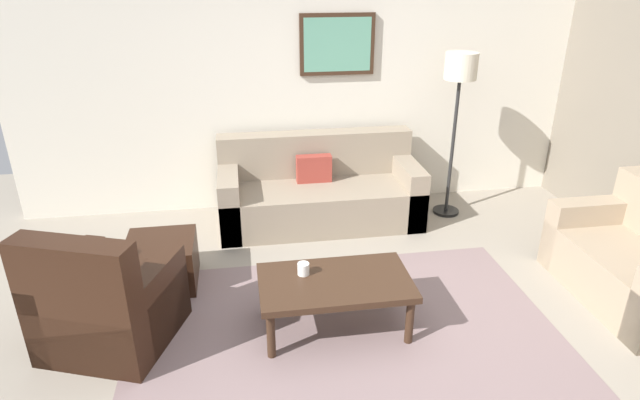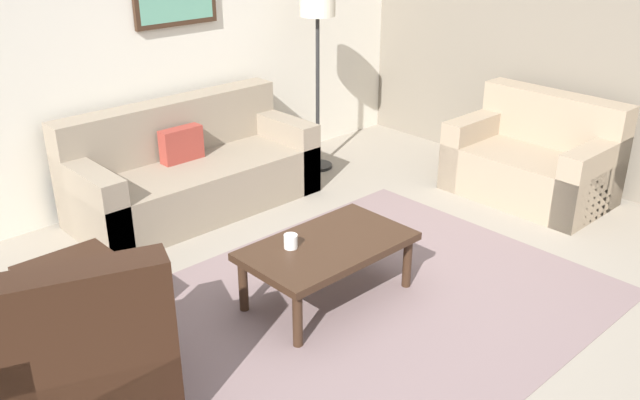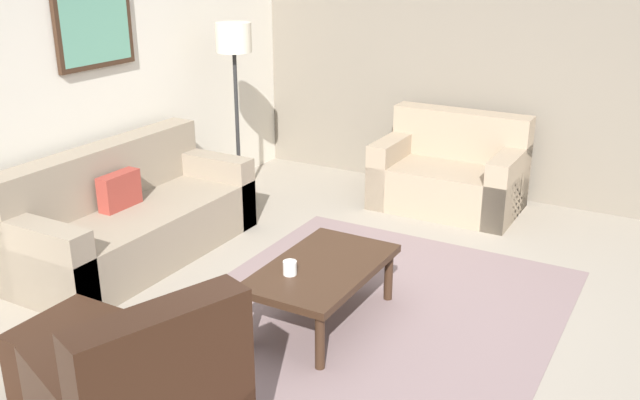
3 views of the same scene
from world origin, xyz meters
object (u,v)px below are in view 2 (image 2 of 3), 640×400
(couch_main, at_px, (189,172))
(lamp_standing, at_px, (318,21))
(couch_loveseat, at_px, (536,162))
(ottoman, at_px, (78,297))
(armchair_leather, at_px, (89,361))
(coffee_table, at_px, (328,250))
(cup, at_px, (291,241))

(couch_main, relative_size, lamp_standing, 1.20)
(couch_loveseat, xyz_separation_m, lamp_standing, (-0.96, 1.78, 1.11))
(ottoman, bearing_deg, armchair_leather, -110.18)
(couch_loveseat, distance_m, coffee_table, 2.53)
(ottoman, bearing_deg, lamp_standing, 18.43)
(coffee_table, bearing_deg, cup, 152.84)
(ottoman, bearing_deg, cup, -32.52)
(coffee_table, bearing_deg, armchair_leather, 178.55)
(couch_main, xyz_separation_m, ottoman, (-1.49, -1.06, -0.10))
(couch_main, height_order, coffee_table, couch_main)
(couch_loveseat, xyz_separation_m, ottoman, (-3.85, 0.81, -0.10))
(ottoman, bearing_deg, couch_main, 35.30)
(ottoman, bearing_deg, coffee_table, -31.68)
(armchair_leather, bearing_deg, coffee_table, -1.45)
(couch_main, bearing_deg, ottoman, -144.70)
(couch_loveseat, distance_m, lamp_standing, 2.30)
(couch_main, bearing_deg, couch_loveseat, -38.45)
(couch_loveseat, xyz_separation_m, coffee_table, (-2.52, -0.00, 0.06))
(armchair_leather, bearing_deg, lamp_standing, 28.71)
(couch_main, xyz_separation_m, coffee_table, (-0.17, -1.87, 0.06))
(couch_loveseat, distance_m, ottoman, 3.94)
(ottoman, height_order, cup, cup)
(coffee_table, height_order, cup, cup)
(couch_loveseat, bearing_deg, lamp_standing, 118.30)
(ottoman, height_order, lamp_standing, lamp_standing)
(couch_loveseat, height_order, armchair_leather, armchair_leather)
(ottoman, distance_m, cup, 1.34)
(armchair_leather, distance_m, cup, 1.40)
(couch_loveseat, bearing_deg, ottoman, 168.05)
(coffee_table, xyz_separation_m, cup, (-0.22, 0.11, 0.10))
(ottoman, distance_m, lamp_standing, 3.28)
(couch_loveseat, bearing_deg, couch_main, 141.55)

